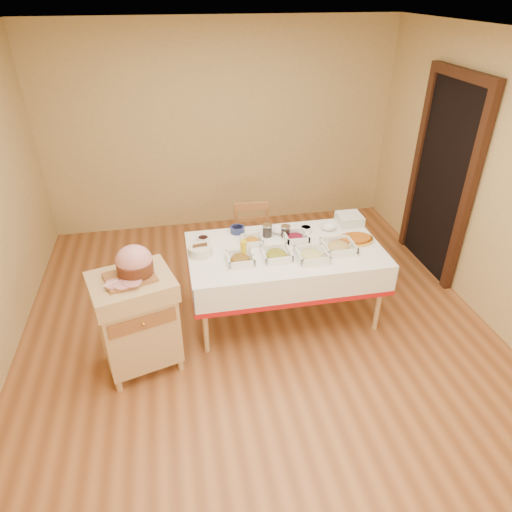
{
  "coord_description": "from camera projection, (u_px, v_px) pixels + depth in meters",
  "views": [
    {
      "loc": [
        -0.69,
        -3.29,
        2.92
      ],
      "look_at": [
        0.0,
        0.2,
        0.77
      ],
      "focal_mm": 32.0,
      "sensor_mm": 36.0,
      "label": 1
    }
  ],
  "objects": [
    {
      "name": "room_shell",
      "position": [
        261.0,
        213.0,
        3.71
      ],
      "size": [
        5.0,
        5.0,
        5.0
      ],
      "color": "#9A592F",
      "rests_on": "ground"
    },
    {
      "name": "doorway",
      "position": [
        443.0,
        176.0,
        4.93
      ],
      "size": [
        0.09,
        1.1,
        2.2
      ],
      "color": "black",
      "rests_on": "ground"
    },
    {
      "name": "dining_table",
      "position": [
        284.0,
        263.0,
        4.38
      ],
      "size": [
        1.82,
        1.02,
        0.76
      ],
      "color": "tan",
      "rests_on": "ground"
    },
    {
      "name": "butcher_cart",
      "position": [
        137.0,
        318.0,
        3.79
      ],
      "size": [
        0.76,
        0.69,
        0.91
      ],
      "color": "tan",
      "rests_on": "ground"
    },
    {
      "name": "dining_chair",
      "position": [
        253.0,
        244.0,
        4.96
      ],
      "size": [
        0.43,
        0.42,
        0.9
      ],
      "color": "#955C31",
      "rests_on": "ground"
    },
    {
      "name": "ham_on_board",
      "position": [
        134.0,
        264.0,
        3.57
      ],
      "size": [
        0.4,
        0.38,
        0.27
      ],
      "color": "#955C31",
      "rests_on": "butcher_cart"
    },
    {
      "name": "serving_dish_a",
      "position": [
        240.0,
        259.0,
        4.07
      ],
      "size": [
        0.24,
        0.23,
        0.1
      ],
      "color": "silver",
      "rests_on": "dining_table"
    },
    {
      "name": "serving_dish_b",
      "position": [
        277.0,
        254.0,
        4.13
      ],
      "size": [
        0.26,
        0.26,
        0.1
      ],
      "color": "silver",
      "rests_on": "dining_table"
    },
    {
      "name": "serving_dish_c",
      "position": [
        312.0,
        255.0,
        4.12
      ],
      "size": [
        0.27,
        0.27,
        0.11
      ],
      "color": "silver",
      "rests_on": "dining_table"
    },
    {
      "name": "serving_dish_d",
      "position": [
        339.0,
        246.0,
        4.25
      ],
      "size": [
        0.29,
        0.29,
        0.11
      ],
      "color": "silver",
      "rests_on": "dining_table"
    },
    {
      "name": "serving_dish_e",
      "position": [
        252.0,
        241.0,
        4.36
      ],
      "size": [
        0.21,
        0.2,
        0.1
      ],
      "color": "silver",
      "rests_on": "dining_table"
    },
    {
      "name": "serving_dish_f",
      "position": [
        296.0,
        237.0,
        4.41
      ],
      "size": [
        0.23,
        0.22,
        0.11
      ],
      "color": "silver",
      "rests_on": "dining_table"
    },
    {
      "name": "small_bowl_left",
      "position": [
        203.0,
        239.0,
        4.38
      ],
      "size": [
        0.12,
        0.12,
        0.05
      ],
      "color": "silver",
      "rests_on": "dining_table"
    },
    {
      "name": "small_bowl_mid",
      "position": [
        237.0,
        229.0,
        4.55
      ],
      "size": [
        0.15,
        0.15,
        0.06
      ],
      "color": "navy",
      "rests_on": "dining_table"
    },
    {
      "name": "small_bowl_right",
      "position": [
        306.0,
        229.0,
        4.55
      ],
      "size": [
        0.12,
        0.12,
        0.06
      ],
      "color": "silver",
      "rests_on": "dining_table"
    },
    {
      "name": "bowl_white_imported",
      "position": [
        280.0,
        231.0,
        4.55
      ],
      "size": [
        0.2,
        0.2,
        0.04
      ],
      "primitive_type": "imported",
      "rotation": [
        0.0,
        0.0,
        -0.43
      ],
      "color": "silver",
      "rests_on": "dining_table"
    },
    {
      "name": "bowl_small_imported",
      "position": [
        328.0,
        227.0,
        4.62
      ],
      "size": [
        0.2,
        0.2,
        0.05
      ],
      "primitive_type": "imported",
      "rotation": [
        0.0,
        0.0,
        -0.25
      ],
      "color": "silver",
      "rests_on": "dining_table"
    },
    {
      "name": "preserve_jar_left",
      "position": [
        267.0,
        231.0,
        4.47
      ],
      "size": [
        0.1,
        0.1,
        0.13
      ],
      "color": "silver",
      "rests_on": "dining_table"
    },
    {
      "name": "preserve_jar_right",
      "position": [
        285.0,
        232.0,
        4.46
      ],
      "size": [
        0.09,
        0.09,
        0.12
      ],
      "color": "silver",
      "rests_on": "dining_table"
    },
    {
      "name": "mustard_bottle",
      "position": [
        243.0,
        247.0,
        4.14
      ],
      "size": [
        0.06,
        0.06,
        0.18
      ],
      "color": "gold",
      "rests_on": "dining_table"
    },
    {
      "name": "bread_basket",
      "position": [
        200.0,
        250.0,
        4.18
      ],
      "size": [
        0.22,
        0.22,
        0.1
      ],
      "color": "silver",
      "rests_on": "dining_table"
    },
    {
      "name": "plate_stack",
      "position": [
        349.0,
        219.0,
        4.7
      ],
      "size": [
        0.24,
        0.24,
        0.1
      ],
      "color": "silver",
      "rests_on": "dining_table"
    },
    {
      "name": "brass_platter",
      "position": [
        355.0,
        239.0,
        4.4
      ],
      "size": [
        0.35,
        0.25,
        0.05
      ],
      "color": "gold",
      "rests_on": "dining_table"
    }
  ]
}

